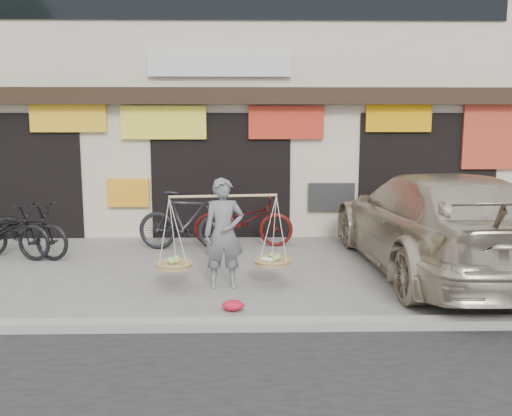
{
  "coord_description": "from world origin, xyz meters",
  "views": [
    {
      "loc": [
        0.49,
        -8.8,
        2.64
      ],
      "look_at": [
        0.7,
        0.9,
        1.07
      ],
      "focal_mm": 40.0,
      "sensor_mm": 36.0,
      "label": 1
    }
  ],
  "objects_px": {
    "bike_2": "(243,220)",
    "suv": "(436,222)",
    "bike_0": "(21,230)",
    "bike_3": "(4,230)",
    "street_vendor": "(224,238)",
    "bike_1": "(187,221)"
  },
  "relations": [
    {
      "from": "bike_1",
      "to": "suv",
      "type": "bearing_deg",
      "value": -100.76
    },
    {
      "from": "bike_0",
      "to": "bike_3",
      "type": "bearing_deg",
      "value": 107.51
    },
    {
      "from": "bike_0",
      "to": "bike_1",
      "type": "xyz_separation_m",
      "value": [
        3.03,
        0.54,
        0.06
      ]
    },
    {
      "from": "bike_0",
      "to": "bike_3",
      "type": "height_order",
      "value": "same"
    },
    {
      "from": "bike_3",
      "to": "bike_1",
      "type": "bearing_deg",
      "value": -63.36
    },
    {
      "from": "bike_2",
      "to": "bike_3",
      "type": "relative_size",
      "value": 1.01
    },
    {
      "from": "street_vendor",
      "to": "bike_1",
      "type": "xyz_separation_m",
      "value": [
        -0.82,
        2.48,
        -0.2
      ]
    },
    {
      "from": "bike_0",
      "to": "bike_3",
      "type": "relative_size",
      "value": 1.0
    },
    {
      "from": "bike_0",
      "to": "bike_1",
      "type": "relative_size",
      "value": 1.02
    },
    {
      "from": "bike_2",
      "to": "bike_3",
      "type": "distance_m",
      "value": 4.56
    },
    {
      "from": "bike_0",
      "to": "street_vendor",
      "type": "bearing_deg",
      "value": -99.27
    },
    {
      "from": "bike_1",
      "to": "suv",
      "type": "height_order",
      "value": "suv"
    },
    {
      "from": "street_vendor",
      "to": "bike_2",
      "type": "xyz_separation_m",
      "value": [
        0.3,
        2.85,
        -0.26
      ]
    },
    {
      "from": "bike_0",
      "to": "suv",
      "type": "xyz_separation_m",
      "value": [
        7.41,
        -1.1,
        0.33
      ]
    },
    {
      "from": "bike_0",
      "to": "suv",
      "type": "bearing_deg",
      "value": -80.89
    },
    {
      "from": "bike_2",
      "to": "suv",
      "type": "height_order",
      "value": "suv"
    },
    {
      "from": "street_vendor",
      "to": "suv",
      "type": "relative_size",
      "value": 0.35
    },
    {
      "from": "suv",
      "to": "street_vendor",
      "type": "bearing_deg",
      "value": 10.57
    },
    {
      "from": "bike_2",
      "to": "bike_1",
      "type": "bearing_deg",
      "value": 110.94
    },
    {
      "from": "bike_1",
      "to": "bike_2",
      "type": "height_order",
      "value": "bike_1"
    },
    {
      "from": "street_vendor",
      "to": "bike_3",
      "type": "relative_size",
      "value": 1.04
    },
    {
      "from": "bike_1",
      "to": "bike_3",
      "type": "height_order",
      "value": "bike_1"
    }
  ]
}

